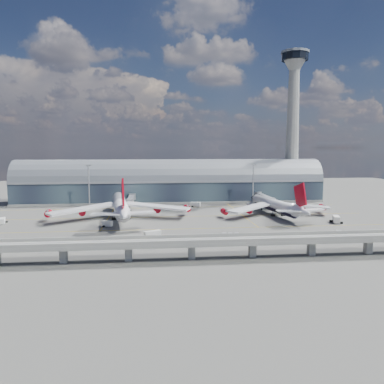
{
  "coord_description": "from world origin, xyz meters",
  "views": [
    {
      "loc": [
        -12.1,
        -171.33,
        35.61
      ],
      "look_at": [
        6.96,
        10.0,
        14.0
      ],
      "focal_mm": 35.0,
      "sensor_mm": 36.0,
      "label": 1
    }
  ],
  "objects": [
    {
      "name": "service_truck_5",
      "position": [
        13.37,
        51.27,
        1.46
      ],
      "size": [
        6.33,
        4.36,
        2.86
      ],
      "rotation": [
        0.0,
        0.0,
        1.18
      ],
      "color": "silver",
      "rests_on": "ground"
    },
    {
      "name": "taxi_lines",
      "position": [
        0.0,
        22.11,
        0.01
      ],
      "size": [
        200.0,
        80.12,
        0.01
      ],
      "color": "gold",
      "rests_on": "ground"
    },
    {
      "name": "ground",
      "position": [
        0.0,
        0.0,
        0.0
      ],
      "size": [
        500.0,
        500.0,
        0.0
      ],
      "primitive_type": "plane",
      "color": "#474744",
      "rests_on": "ground"
    },
    {
      "name": "floodlight_mast_right",
      "position": [
        50.0,
        55.0,
        13.63
      ],
      "size": [
        3.0,
        0.7,
        25.7
      ],
      "color": "gray",
      "rests_on": "ground"
    },
    {
      "name": "jet_bridge_right",
      "position": [
        55.89,
        51.18,
        5.18
      ],
      "size": [
        4.4,
        32.0,
        7.25
      ],
      "color": "gray",
      "rests_on": "ground"
    },
    {
      "name": "service_truck_3",
      "position": [
        74.58,
        -4.33,
        1.7
      ],
      "size": [
        4.69,
        7.35,
        3.32
      ],
      "rotation": [
        0.0,
        0.0,
        -0.32
      ],
      "color": "silver",
      "rests_on": "ground"
    },
    {
      "name": "airliner_right",
      "position": [
        52.63,
        17.84,
        5.18
      ],
      "size": [
        60.14,
        62.91,
        19.99
      ],
      "rotation": [
        0.0,
        0.0,
        0.15
      ],
      "color": "white",
      "rests_on": "ground"
    },
    {
      "name": "floodlight_mast_left",
      "position": [
        -50.0,
        55.0,
        13.63
      ],
      "size": [
        3.0,
        0.7,
        25.7
      ],
      "color": "gray",
      "rests_on": "ground"
    },
    {
      "name": "cargo_train_2",
      "position": [
        18.67,
        -26.76,
        0.84
      ],
      "size": [
        7.24,
        1.76,
        1.61
      ],
      "rotation": [
        0.0,
        0.0,
        1.61
      ],
      "color": "gray",
      "rests_on": "ground"
    },
    {
      "name": "airliner_left",
      "position": [
        -28.38,
        16.49,
        6.65
      ],
      "size": [
        72.6,
        76.35,
        23.26
      ],
      "rotation": [
        0.0,
        0.0,
        0.12
      ],
      "color": "white",
      "rests_on": "ground"
    },
    {
      "name": "service_truck_2",
      "position": [
        -12.57,
        -23.73,
        1.32
      ],
      "size": [
        7.12,
        5.07,
        2.54
      ],
      "rotation": [
        0.0,
        0.0,
        2.06
      ],
      "color": "silver",
      "rests_on": "ground"
    },
    {
      "name": "cargo_train_0",
      "position": [
        -36.42,
        -39.8,
        0.85
      ],
      "size": [
        7.48,
        2.89,
        1.64
      ],
      "rotation": [
        0.0,
        0.0,
        1.38
      ],
      "color": "gray",
      "rests_on": "ground"
    },
    {
      "name": "service_truck_0",
      "position": [
        -83.01,
        10.58,
        1.36
      ],
      "size": [
        3.67,
        6.67,
        2.63
      ],
      "rotation": [
        0.0,
        0.0,
        0.26
      ],
      "color": "silver",
      "rests_on": "ground"
    },
    {
      "name": "cargo_train_1",
      "position": [
        59.94,
        -29.56,
        0.94
      ],
      "size": [
        10.64,
        5.49,
        1.79
      ],
      "rotation": [
        0.0,
        0.0,
        1.2
      ],
      "color": "gray",
      "rests_on": "ground"
    },
    {
      "name": "service_truck_4",
      "position": [
        45.65,
        45.63,
        1.42
      ],
      "size": [
        3.11,
        5.17,
        2.81
      ],
      "rotation": [
        0.0,
        0.0,
        0.18
      ],
      "color": "silver",
      "rests_on": "ground"
    },
    {
      "name": "jet_bridge_left",
      "position": [
        -25.19,
        53.12,
        5.18
      ],
      "size": [
        4.4,
        28.0,
        7.25
      ],
      "color": "gray",
      "rests_on": "ground"
    },
    {
      "name": "guideway",
      "position": [
        -0.0,
        -55.0,
        5.29
      ],
      "size": [
        220.0,
        8.5,
        7.2
      ],
      "color": "gray",
      "rests_on": "ground"
    },
    {
      "name": "terminal",
      "position": [
        0.0,
        77.99,
        11.34
      ],
      "size": [
        200.0,
        30.0,
        28.0
      ],
      "color": "#202836",
      "rests_on": "ground"
    },
    {
      "name": "service_truck_1",
      "position": [
        -32.94,
        -1.69,
        1.33
      ],
      "size": [
        4.99,
        3.74,
        2.63
      ],
      "rotation": [
        0.0,
        0.0,
        1.15
      ],
      "color": "silver",
      "rests_on": "ground"
    },
    {
      "name": "control_tower",
      "position": [
        85.0,
        83.0,
        51.64
      ],
      "size": [
        19.0,
        19.0,
        103.0
      ],
      "color": "gray",
      "rests_on": "ground"
    }
  ]
}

